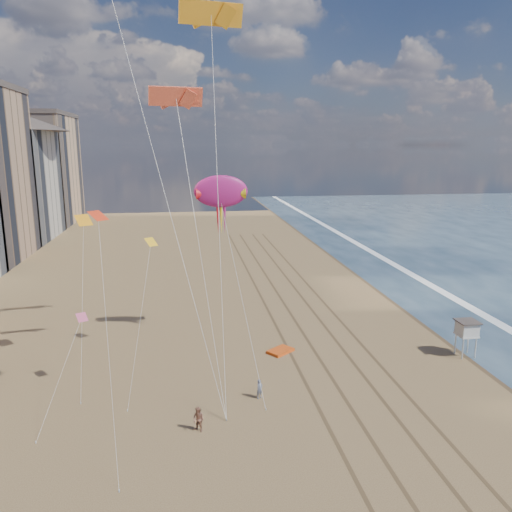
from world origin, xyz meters
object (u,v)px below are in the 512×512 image
(kite_flyer_a, at_px, (260,389))
(kite_flyer_b, at_px, (199,420))
(grounded_kite, at_px, (280,351))
(lifeguard_stand, at_px, (467,329))
(show_kite, at_px, (221,192))

(kite_flyer_a, bearing_deg, kite_flyer_b, -177.39)
(grounded_kite, xyz_separation_m, kite_flyer_a, (-3.26, -8.38, 0.63))
(lifeguard_stand, xyz_separation_m, show_kite, (-21.94, 7.38, 12.19))
(kite_flyer_a, relative_size, kite_flyer_b, 0.87)
(grounded_kite, distance_m, kite_flyer_a, 9.01)
(grounded_kite, relative_size, show_kite, 0.12)
(grounded_kite, bearing_deg, kite_flyer_b, -161.34)
(lifeguard_stand, bearing_deg, kite_flyer_b, -159.93)
(kite_flyer_b, bearing_deg, grounded_kite, 97.11)
(lifeguard_stand, height_order, show_kite, show_kite)
(grounded_kite, bearing_deg, kite_flyer_a, -149.43)
(lifeguard_stand, xyz_separation_m, kite_flyer_b, (-24.90, -9.10, -1.75))
(show_kite, distance_m, kite_flyer_a, 18.92)
(lifeguard_stand, distance_m, show_kite, 26.16)
(grounded_kite, bearing_deg, lifeguard_stand, -49.06)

